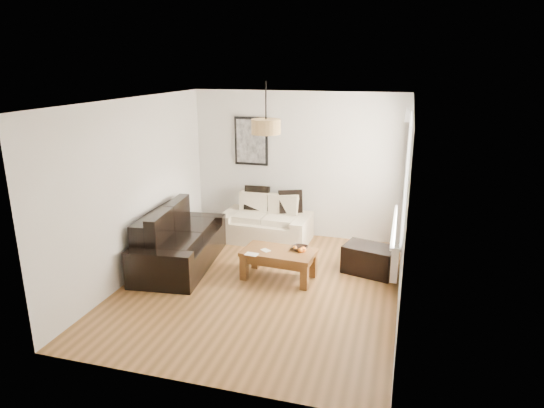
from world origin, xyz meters
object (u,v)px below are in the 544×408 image
(ottoman, at_px, (369,259))
(coffee_table, at_px, (279,264))
(sofa_leather, at_px, (180,239))
(loveseat_cream, at_px, (266,220))

(ottoman, bearing_deg, coffee_table, -156.34)
(sofa_leather, xyz_separation_m, ottoman, (2.88, 0.50, -0.21))
(loveseat_cream, height_order, ottoman, loveseat_cream)
(coffee_table, relative_size, ottoman, 1.41)
(sofa_leather, height_order, ottoman, sofa_leather)
(loveseat_cream, xyz_separation_m, coffee_table, (0.62, -1.45, -0.17))
(sofa_leather, bearing_deg, coffee_table, -98.59)
(sofa_leather, distance_m, ottoman, 2.93)
(loveseat_cream, height_order, coffee_table, loveseat_cream)
(coffee_table, height_order, ottoman, coffee_table)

